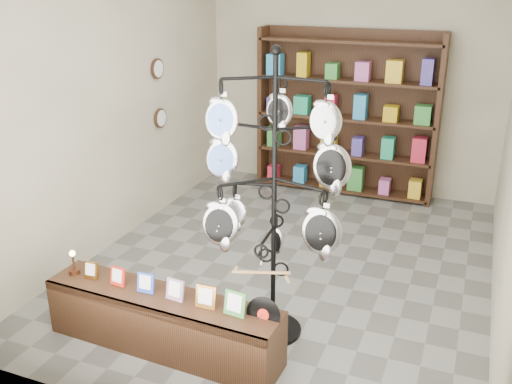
% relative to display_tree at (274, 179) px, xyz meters
% --- Properties ---
extents(ground, '(5.00, 5.00, 0.00)m').
position_rel_display_tree_xyz_m(ground, '(-0.27, 1.24, -1.38)').
color(ground, slate).
rests_on(ground, ground).
extents(room_envelope, '(5.00, 5.00, 5.00)m').
position_rel_display_tree_xyz_m(room_envelope, '(-0.27, 1.24, 0.47)').
color(room_envelope, beige).
rests_on(room_envelope, ground).
extents(display_tree, '(1.24, 1.21, 2.39)m').
position_rel_display_tree_xyz_m(display_tree, '(0.00, 0.00, 0.00)').
color(display_tree, black).
rests_on(display_tree, ground).
extents(front_shelf, '(2.01, 0.49, 0.70)m').
position_rel_display_tree_xyz_m(front_shelf, '(-0.74, -0.55, -1.13)').
color(front_shelf, black).
rests_on(front_shelf, ground).
extents(back_shelving, '(2.42, 0.36, 2.20)m').
position_rel_display_tree_xyz_m(back_shelving, '(-0.27, 3.53, -0.35)').
color(back_shelving, black).
rests_on(back_shelving, ground).
extents(wall_clocks, '(0.03, 0.24, 0.84)m').
position_rel_display_tree_xyz_m(wall_clocks, '(-2.24, 2.04, 0.12)').
color(wall_clocks, black).
rests_on(wall_clocks, ground).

